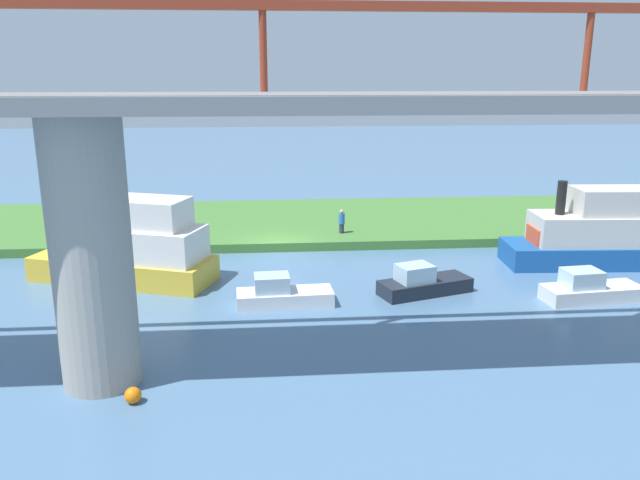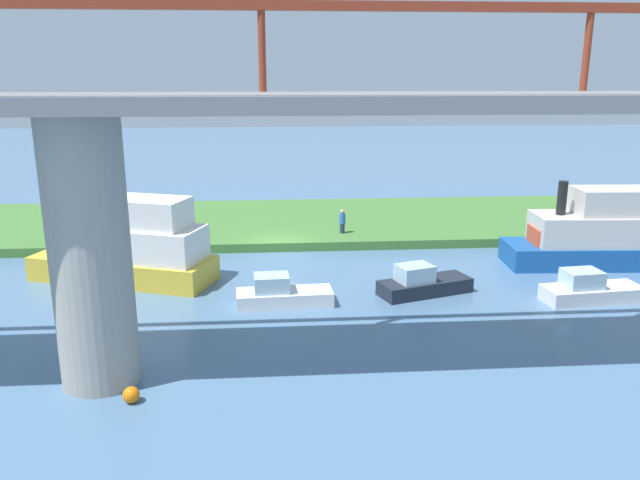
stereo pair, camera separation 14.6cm
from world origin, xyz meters
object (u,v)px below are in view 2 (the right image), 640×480
at_px(motorboat_white, 422,283).
at_px(marker_buoy, 131,395).
at_px(person_on_bank, 342,221).
at_px(riverboat_paddlewheel, 281,294).
at_px(motorboat_red, 590,290).
at_px(skiff_small, 128,247).
at_px(houseboat_blue, 597,234).
at_px(bridge_pylon, 90,254).
at_px(mooring_post, 161,232).

bearing_deg(motorboat_white, marker_buoy, 38.57).
bearing_deg(person_on_bank, riverboat_paddlewheel, 69.75).
bearing_deg(motorboat_red, motorboat_white, -11.80).
bearing_deg(skiff_small, riverboat_paddlewheel, 151.64).
bearing_deg(skiff_small, marker_buoy, 102.14).
distance_m(person_on_bank, marker_buoy, 19.61).
bearing_deg(houseboat_blue, motorboat_white, 20.35).
height_order(houseboat_blue, motorboat_white, houseboat_blue).
xyz_separation_m(person_on_bank, riverboat_paddlewheel, (3.69, 9.99, -0.72)).
bearing_deg(houseboat_blue, bridge_pylon, 26.32).
bearing_deg(riverboat_paddlewheel, marker_buoy, 59.32).
height_order(motorboat_white, riverboat_paddlewheel, motorboat_white).
relative_size(person_on_bank, motorboat_red, 0.32).
relative_size(mooring_post, marker_buoy, 1.44).
bearing_deg(mooring_post, motorboat_red, 152.98).
bearing_deg(motorboat_white, mooring_post, -33.96).
relative_size(person_on_bank, houseboat_blue, 0.16).
relative_size(bridge_pylon, marker_buoy, 16.85).
relative_size(person_on_bank, skiff_small, 0.15).
xyz_separation_m(bridge_pylon, person_on_bank, (-9.50, -16.28, -3.01)).
height_order(mooring_post, riverboat_paddlewheel, riverboat_paddlewheel).
bearing_deg(marker_buoy, riverboat_paddlewheel, -120.68).
distance_m(skiff_small, riverboat_paddlewheel, 8.14).
relative_size(motorboat_red, riverboat_paddlewheel, 1.06).
height_order(mooring_post, skiff_small, skiff_small).
bearing_deg(motorboat_red, person_on_bank, -48.03).
distance_m(mooring_post, riverboat_paddlewheel, 11.54).
distance_m(mooring_post, houseboat_blue, 23.13).
distance_m(person_on_bank, riverboat_paddlewheel, 10.68).
xyz_separation_m(houseboat_blue, marker_buoy, (20.63, 12.28, -1.35)).
relative_size(person_on_bank, mooring_post, 1.94).
relative_size(bridge_pylon, motorboat_white, 1.91).
distance_m(skiff_small, houseboat_blue, 23.13).
bearing_deg(houseboat_blue, motorboat_red, 60.67).
bearing_deg(person_on_bank, motorboat_white, 105.67).
distance_m(mooring_post, motorboat_white, 15.42).
bearing_deg(motorboat_white, person_on_bank, -74.33).
xyz_separation_m(riverboat_paddlewheel, marker_buoy, (4.60, 7.75, -0.23)).
distance_m(motorboat_red, riverboat_paddlewheel, 13.19).
xyz_separation_m(mooring_post, skiff_small, (0.55, 5.67, 0.76)).
relative_size(bridge_pylon, houseboat_blue, 0.98).
bearing_deg(bridge_pylon, houseboat_blue, -153.68).
relative_size(mooring_post, riverboat_paddlewheel, 0.17).
distance_m(houseboat_blue, motorboat_white, 10.50).
distance_m(houseboat_blue, motorboat_red, 5.93).
distance_m(mooring_post, skiff_small, 5.75).
height_order(bridge_pylon, person_on_bank, bridge_pylon).
relative_size(houseboat_blue, motorboat_white, 1.95).
bearing_deg(motorboat_red, bridge_pylon, 16.78).
relative_size(motorboat_red, motorboat_white, 0.99).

